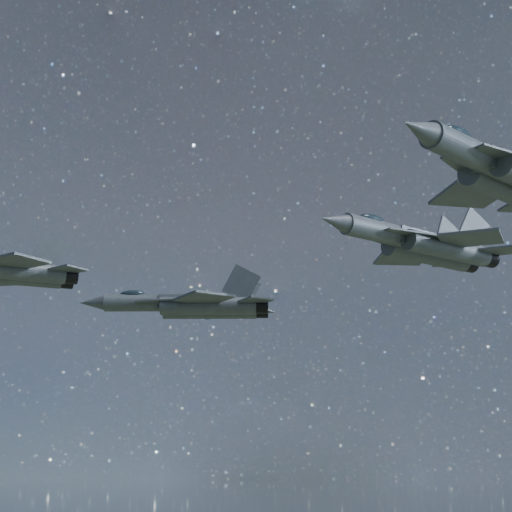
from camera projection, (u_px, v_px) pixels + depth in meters
name	position (u px, v px, depth m)	size (l,w,h in m)	color
jet_left	(193.00, 305.00, 81.87)	(18.67, 12.23, 4.81)	#373F45
jet_right	(510.00, 175.00, 52.15)	(18.53, 12.34, 4.71)	#373F45
jet_slot	(424.00, 245.00, 72.23)	(20.09, 13.74, 5.04)	#373F45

